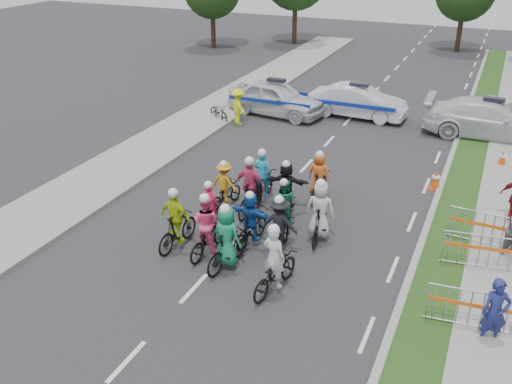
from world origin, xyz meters
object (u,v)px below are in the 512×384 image
at_px(rider_6, 211,214).
at_px(rider_11, 286,189).
at_px(police_car_0, 276,98).
at_px(police_car_2, 490,119).
at_px(rider_9, 251,192).
at_px(rider_8, 284,209).
at_px(rider_0, 274,269).
at_px(barrier_2, 483,230).
at_px(rider_10, 225,189).
at_px(barrier_0, 470,310).
at_px(rider_1, 227,243).
at_px(rider_13, 319,181).
at_px(rider_12, 263,183).
at_px(rider_2, 207,231).
at_px(rider_4, 279,231).
at_px(marshal_hiviz, 238,106).
at_px(parked_bike, 219,112).
at_px(rider_7, 320,216).
at_px(spectator_0, 495,312).
at_px(rider_3, 177,225).
at_px(police_car_1, 358,102).
at_px(cone_1, 502,159).
at_px(cone_0, 436,180).
at_px(barrier_1, 479,253).
at_px(rider_5, 251,221).

bearing_deg(rider_6, rider_11, -131.96).
relative_size(police_car_0, police_car_2, 0.85).
bearing_deg(rider_9, rider_8, 162.39).
relative_size(rider_8, rider_11, 0.96).
xyz_separation_m(rider_0, barrier_2, (4.75, 4.50, -0.10)).
relative_size(rider_10, barrier_0, 0.87).
xyz_separation_m(rider_1, rider_10, (-1.71, 3.31, -0.11)).
bearing_deg(barrier_2, rider_10, -175.03).
xyz_separation_m(rider_11, rider_13, (0.73, 1.19, -0.05)).
bearing_deg(rider_12, rider_11, 154.69).
distance_m(rider_6, rider_11, 2.76).
bearing_deg(rider_11, police_car_0, -74.95).
bearing_deg(rider_2, rider_0, 162.42).
relative_size(rider_4, rider_11, 1.05).
distance_m(rider_6, rider_12, 2.69).
distance_m(marshal_hiviz, parked_bike, 1.17).
height_order(rider_4, rider_7, rider_7).
bearing_deg(rider_7, spectator_0, 144.40).
xyz_separation_m(rider_10, rider_11, (1.95, 0.58, 0.10)).
bearing_deg(rider_8, barrier_0, 144.29).
height_order(marshal_hiviz, barrier_0, marshal_hiviz).
xyz_separation_m(rider_0, rider_6, (-2.99, 2.17, -0.09)).
distance_m(rider_3, police_car_1, 14.31).
relative_size(rider_3, cone_1, 2.79).
xyz_separation_m(rider_10, police_car_2, (7.64, 10.78, 0.16)).
bearing_deg(rider_1, rider_4, -120.10).
relative_size(rider_6, parked_bike, 1.08).
bearing_deg(rider_12, rider_13, -159.29).
bearing_deg(police_car_0, spectator_0, -133.94).
bearing_deg(marshal_hiviz, police_car_0, -82.35).
xyz_separation_m(rider_2, cone_1, (7.48, 10.28, -0.38)).
height_order(cone_0, cone_1, same).
relative_size(rider_4, cone_1, 2.72).
xyz_separation_m(rider_0, police_car_1, (-1.73, 15.08, 0.11)).
bearing_deg(marshal_hiviz, rider_10, 148.28).
distance_m(police_car_0, marshal_hiviz, 2.30).
height_order(rider_1, barrier_1, rider_1).
bearing_deg(rider_7, police_car_2, -114.97).
xyz_separation_m(rider_5, rider_6, (-1.47, 0.23, -0.17)).
distance_m(rider_6, police_car_2, 14.42).
xyz_separation_m(spectator_0, parked_bike, (-12.94, 11.83, -0.43)).
bearing_deg(parked_bike, rider_9, -113.50).
bearing_deg(rider_2, rider_1, 156.16).
relative_size(rider_8, barrier_1, 0.87).
bearing_deg(rider_0, rider_4, -61.84).
relative_size(rider_4, rider_9, 0.93).
height_order(rider_3, rider_11, rider_3).
relative_size(rider_1, police_car_1, 0.43).
bearing_deg(rider_6, police_car_1, -101.00).
relative_size(police_car_1, cone_1, 6.65).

